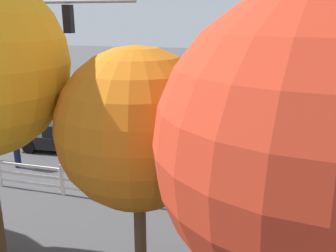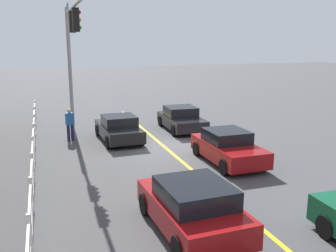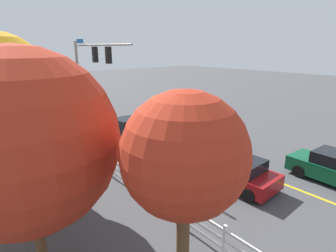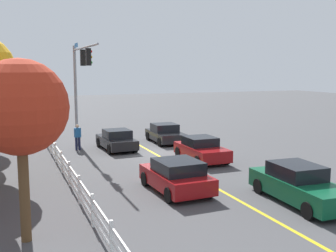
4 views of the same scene
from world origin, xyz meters
name	(u,v)px [view 4 (image 4 of 4)]	position (x,y,z in m)	size (l,w,h in m)	color
ground_plane	(154,153)	(0.00, 0.00, 0.00)	(120.00, 120.00, 0.00)	#444447
lane_center_stripe	(178,167)	(-4.00, 0.00, 0.00)	(28.00, 0.16, 0.01)	gold
signal_assembly	(80,74)	(2.98, 3.94, 4.94)	(7.71, 0.38, 7.00)	gray
car_0	(176,176)	(-8.13, 1.87, 0.69)	(4.00, 2.18, 1.42)	maroon
car_1	(299,185)	(-11.30, -2.06, 0.72)	(4.86, 2.04, 1.53)	#0C4C2D
car_2	(117,140)	(1.99, 1.87, 0.64)	(4.02, 2.01, 1.35)	black
car_3	(201,149)	(-3.09, -1.83, 0.67)	(3.98, 1.95, 1.39)	maroon
car_4	(165,134)	(3.28, -2.09, 0.65)	(3.98, 2.07, 1.35)	black
pedestrian	(78,136)	(2.80, 4.27, 0.93)	(0.32, 0.43, 1.69)	#191E3F
white_rail_fence	(62,162)	(-3.00, 6.05, 0.60)	(26.10, 0.10, 1.15)	white
tree_1	(20,108)	(-11.16, 8.19, 4.13)	(2.89, 2.89, 5.61)	brown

